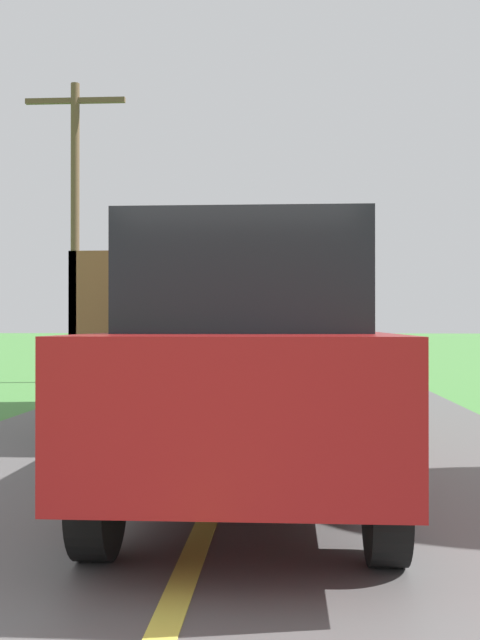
% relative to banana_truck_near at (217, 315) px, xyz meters
% --- Properties ---
extents(banana_truck_near, '(2.38, 5.82, 2.80)m').
position_rel_banana_truck_near_xyz_m(banana_truck_near, '(0.00, 0.00, 0.00)').
color(banana_truck_near, '#2D2D30').
rests_on(banana_truck_near, road_surface).
extents(utility_pole_roadside, '(2.33, 0.20, 6.89)m').
position_rel_banana_truck_near_xyz_m(utility_pole_roadside, '(-3.83, 5.94, 2.30)').
color(utility_pole_roadside, brown).
rests_on(utility_pole_roadside, ground).
extents(following_car, '(1.74, 4.10, 1.92)m').
position_rel_banana_truck_near_xyz_m(following_car, '(0.78, -5.93, -0.40)').
color(following_car, maroon).
rests_on(following_car, road_surface).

